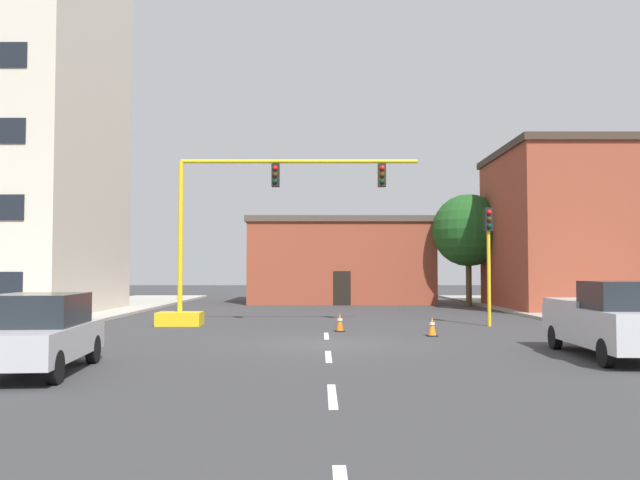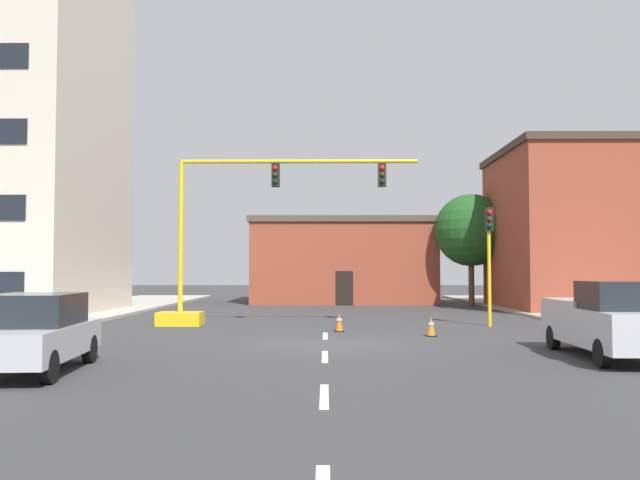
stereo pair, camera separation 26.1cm
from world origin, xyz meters
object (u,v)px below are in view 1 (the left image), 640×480
Objects in this scene: tree_right_far at (468,230)px; sedan_silver_near_left at (38,333)px; traffic_cone_roadside_a at (432,327)px; pickup_truck_silver at (613,320)px; traffic_light_pole_right at (488,239)px; traffic_signal_gantry at (216,268)px; traffic_cone_roadside_b at (340,322)px.

sedan_silver_near_left is at bearing -119.56° from tree_right_far.
pickup_truck_silver is at bearing -56.35° from traffic_cone_roadside_a.
tree_right_far is at bearing 60.44° from sedan_silver_near_left.
tree_right_far is (2.55, 15.22, 1.25)m from traffic_light_pole_right.
sedan_silver_near_left is at bearing -98.74° from traffic_signal_gantry.
traffic_signal_gantry is 15.43× the size of traffic_cone_roadside_b.
traffic_cone_roadside_b is at bearing -28.12° from traffic_signal_gantry.
traffic_light_pole_right is at bearing 53.89° from traffic_cone_roadside_a.
traffic_signal_gantry is at bearing -132.55° from tree_right_far.
tree_right_far is 20.60m from traffic_cone_roadside_a.
traffic_light_pole_right is 18.15m from sedan_silver_near_left.
sedan_silver_near_left is 6.73× the size of traffic_cone_roadside_b.
tree_right_far is at bearing 80.48° from traffic_light_pole_right.
tree_right_far reaches higher than traffic_light_pole_right.
traffic_cone_roadside_b is at bearing 150.46° from traffic_cone_roadside_a.
traffic_cone_roadside_b is (5.01, -2.68, -2.00)m from traffic_signal_gantry.
sedan_silver_near_left is 6.88× the size of traffic_cone_roadside_a.
pickup_truck_silver is 14.05m from sedan_silver_near_left.
tree_right_far reaches higher than traffic_signal_gantry.
traffic_cone_roadside_b is (-8.67, -17.58, -4.44)m from tree_right_far.
tree_right_far is at bearing 73.96° from traffic_cone_roadside_a.
tree_right_far is at bearing 63.76° from traffic_cone_roadside_b.
sedan_silver_near_left is (-13.07, -12.32, -2.64)m from traffic_light_pole_right.
traffic_signal_gantry is 15.64m from pickup_truck_silver.
sedan_silver_near_left is at bearing -136.68° from traffic_light_pole_right.
sedan_silver_near_left is (-15.62, -27.54, -3.89)m from tree_right_far.
tree_right_far is 25.33m from pickup_truck_silver.
traffic_light_pole_right is 6.02m from traffic_cone_roadside_a.
traffic_light_pole_right reaches higher than sedan_silver_near_left.
pickup_truck_silver is at bearing -85.59° from traffic_light_pole_right.
traffic_cone_roadside_b is at bearing -116.24° from tree_right_far.
traffic_light_pole_right is at bearing 43.32° from sedan_silver_near_left.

